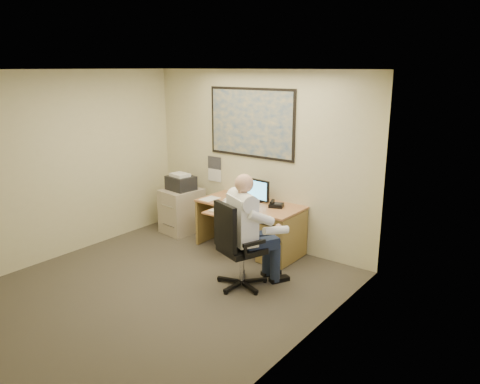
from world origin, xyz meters
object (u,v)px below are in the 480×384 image
Objects in this scene: filing_cabinet at (182,207)px; person at (243,231)px; office_chair at (241,263)px; desk at (269,226)px.

filing_cabinet is 0.69× the size of person.
office_chair is 0.77× the size of person.
desk is at bearing 133.65° from person.
desk is 1.75m from filing_cabinet.
desk is 1.57× the size of filing_cabinet.
desk is at bearing 125.85° from office_chair.
filing_cabinet is 0.90× the size of office_chair.
office_chair is at bearing -49.69° from person.
desk is 1.16m from office_chair.
office_chair is at bearing -19.83° from filing_cabinet.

